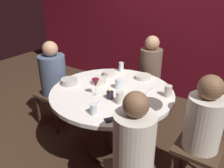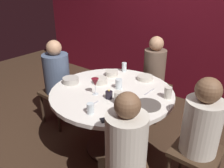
{
  "view_description": "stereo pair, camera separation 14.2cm",
  "coord_description": "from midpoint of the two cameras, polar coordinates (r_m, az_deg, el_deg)",
  "views": [
    {
      "loc": [
        1.25,
        -1.8,
        1.85
      ],
      "look_at": [
        0.0,
        0.0,
        0.83
      ],
      "focal_mm": 37.28,
      "sensor_mm": 36.0,
      "label": 1
    },
    {
      "loc": [
        1.36,
        -1.72,
        1.85
      ],
      "look_at": [
        0.0,
        0.0,
        0.83
      ],
      "focal_mm": 37.28,
      "sensor_mm": 36.0,
      "label": 2
    }
  ],
  "objects": [
    {
      "name": "candle_holder",
      "position": [
        2.29,
        -2.27,
        -2.7
      ],
      "size": [
        0.07,
        0.07,
        0.1
      ],
      "color": "black",
      "rests_on": "dining_table"
    },
    {
      "name": "cup_by_left_diner",
      "position": [
        2.04,
        -6.53,
        -6.2
      ],
      "size": [
        0.06,
        0.06,
        0.1
      ],
      "primitive_type": "cylinder",
      "color": "silver",
      "rests_on": "dining_table"
    },
    {
      "name": "cup_center_front",
      "position": [
        2.48,
        -0.06,
        0.06
      ],
      "size": [
        0.07,
        0.07,
        0.11
      ],
      "primitive_type": "cylinder",
      "color": "silver",
      "rests_on": "dining_table"
    },
    {
      "name": "seated_diner_right",
      "position": [
        2.12,
        19.79,
        -9.0
      ],
      "size": [
        0.4,
        0.4,
        1.16
      ],
      "rotation": [
        0.0,
        0.0,
        3.14
      ],
      "color": "#3F2D1E",
      "rests_on": "ground"
    },
    {
      "name": "dining_table",
      "position": [
        2.53,
        -1.62,
        -4.97
      ],
      "size": [
        1.3,
        1.3,
        0.75
      ],
      "color": "silver",
      "rests_on": "ground"
    },
    {
      "name": "bowl_sauce_side",
      "position": [
        2.65,
        -11.97,
        0.59
      ],
      "size": [
        0.18,
        0.18,
        0.06
      ],
      "primitive_type": "cylinder",
      "color": "#B2ADA3",
      "rests_on": "dining_table"
    },
    {
      "name": "cell_phone",
      "position": [
        1.98,
        -1.9,
        -8.7
      ],
      "size": [
        0.14,
        0.16,
        0.01
      ],
      "primitive_type": "cube",
      "rotation": [
        0.0,
        0.0,
        2.55
      ],
      "color": "black",
      "rests_on": "dining_table"
    },
    {
      "name": "dinner_plate",
      "position": [
        2.21,
        7.28,
        -4.85
      ],
      "size": [
        0.25,
        0.25,
        0.01
      ],
      "primitive_type": "cylinder",
      "color": "#4C4742",
      "rests_on": "dining_table"
    },
    {
      "name": "bowl_salad_center",
      "position": [
        2.74,
        6.19,
        1.72
      ],
      "size": [
        0.18,
        0.18,
        0.05
      ],
      "primitive_type": "cylinder",
      "color": "beige",
      "rests_on": "dining_table"
    },
    {
      "name": "bowl_serving_large",
      "position": [
        2.61,
        -4.71,
        0.73
      ],
      "size": [
        0.16,
        0.16,
        0.07
      ],
      "primitive_type": "cylinder",
      "color": "beige",
      "rests_on": "dining_table"
    },
    {
      "name": "cup_near_candle",
      "position": [
        2.37,
        11.92,
        -1.72
      ],
      "size": [
        0.07,
        0.07,
        0.12
      ],
      "primitive_type": "cylinder",
      "color": "beige",
      "rests_on": "dining_table"
    },
    {
      "name": "cup_by_right_diner",
      "position": [
        2.19,
        0.11,
        -3.35
      ],
      "size": [
        0.08,
        0.08,
        0.12
      ],
      "primitive_type": "cylinder",
      "color": "beige",
      "rests_on": "dining_table"
    },
    {
      "name": "seated_diner_left",
      "position": [
        3.05,
        -15.55,
        2.03
      ],
      "size": [
        0.4,
        0.4,
        1.15
      ],
      "rotation": [
        0.0,
        0.0,
        6.28
      ],
      "color": "#3F2D1E",
      "rests_on": "ground"
    },
    {
      "name": "wine_glass",
      "position": [
        2.33,
        -5.81,
        0.13
      ],
      "size": [
        0.08,
        0.08,
        0.18
      ],
      "color": "silver",
      "rests_on": "dining_table"
    },
    {
      "name": "knife_near_plate",
      "position": [
        2.47,
        7.5,
        -1.65
      ],
      "size": [
        0.02,
        0.18,
        0.01
      ],
      "primitive_type": "cube",
      "rotation": [
        0.0,
        0.0,
        -0.02
      ],
      "color": "#B7B7BC",
      "rests_on": "dining_table"
    },
    {
      "name": "fork_near_plate",
      "position": [
        2.19,
        -6.24,
        -5.27
      ],
      "size": [
        0.03,
        0.18,
        0.01
      ],
      "primitive_type": "cube",
      "rotation": [
        0.0,
        0.0,
        0.05
      ],
      "color": "#B7B7BC",
      "rests_on": "dining_table"
    },
    {
      "name": "bowl_small_white",
      "position": [
        2.82,
        -2.12,
        2.63
      ],
      "size": [
        0.15,
        0.15,
        0.06
      ],
      "primitive_type": "cylinder",
      "color": "beige",
      "rests_on": "dining_table"
    },
    {
      "name": "seated_diner_front_right",
      "position": [
        1.74,
        2.95,
        -15.48
      ],
      "size": [
        0.57,
        0.57,
        1.18
      ],
      "rotation": [
        0.0,
        0.0,
        2.36
      ],
      "color": "#3F2D1E",
      "rests_on": "ground"
    },
    {
      "name": "seated_diner_back",
      "position": [
        3.18,
        8.13,
        3.8
      ],
      "size": [
        0.4,
        0.4,
        1.16
      ],
      "rotation": [
        0.0,
        0.0,
        4.71
      ],
      "color": "#3F2D1E",
      "rests_on": "ground"
    },
    {
      "name": "ground_plane",
      "position": [
        2.87,
        -1.47,
        -15.28
      ],
      "size": [
        8.0,
        8.0,
        0.0
      ],
      "primitive_type": "plane",
      "color": "#382619"
    },
    {
      "name": "cup_far_edge",
      "position": [
        2.94,
        0.9,
        4.22
      ],
      "size": [
        0.06,
        0.06,
        0.11
      ],
      "primitive_type": "cylinder",
      "color": "silver",
      "rests_on": "dining_table"
    },
    {
      "name": "back_wall",
      "position": [
        3.78,
        14.65,
        15.77
      ],
      "size": [
        6.0,
        0.1,
        2.6
      ],
      "primitive_type": "cube",
      "color": "maroon",
      "rests_on": "ground"
    }
  ]
}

